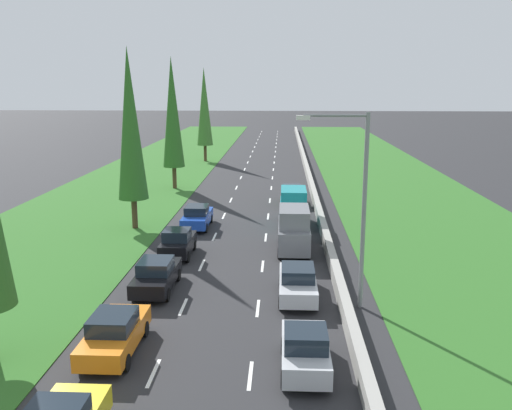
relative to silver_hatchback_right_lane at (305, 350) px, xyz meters
The scene contains 18 objects.
ground_plane 44.75m from the silver_hatchback_right_lane, 94.75° to the left, with size 300.00×300.00×0.00m, color #28282B.
grass_verge_left 47.50m from the silver_hatchback_right_lane, 110.15° to the left, with size 14.00×140.00×0.04m, color #2D6623.
grass_verge_right 45.84m from the silver_hatchback_right_lane, 76.57° to the left, with size 14.00×140.00×0.04m, color #2D6623.
median_barrier 44.63m from the silver_hatchback_right_lane, 87.44° to the left, with size 0.44×120.00×0.85m, color #9E9B93.
lane_markings 44.75m from the silver_hatchback_right_lane, 94.75° to the left, with size 3.64×116.00×0.01m.
silver_hatchback_right_lane is the anchor object (origin of this frame).
silver_sedan_right_lane 6.95m from the silver_hatchback_right_lane, 90.75° to the left, with size 1.82×4.50×1.64m.
grey_van_right_lane 14.52m from the silver_hatchback_right_lane, 90.52° to the left, with size 1.96×4.90×2.82m.
orange_sedan_left_lane 7.37m from the silver_hatchback_right_lane, behind, with size 1.82×4.50×1.64m.
black_sedan_left_lane 10.45m from the silver_hatchback_right_lane, 133.18° to the left, with size 1.82×4.50×1.64m.
teal_van_right_lane 20.76m from the silver_hatchback_right_lane, 90.14° to the left, with size 1.96×4.90×2.82m.
black_hatchback_left_lane 15.04m from the silver_hatchback_right_lane, 118.32° to the left, with size 1.74×3.90×1.72m.
green_hatchback_right_lane 28.23m from the silver_hatchback_right_lane, 90.09° to the left, with size 1.74×3.90×1.72m.
blue_sedan_left_lane 21.17m from the silver_hatchback_right_lane, 109.32° to the left, with size 1.82×4.50×1.64m.
poplar_tree_second 23.59m from the silver_hatchback_right_lane, 120.34° to the left, with size 2.12×2.12×12.74m.
poplar_tree_third 37.37m from the silver_hatchback_right_lane, 108.31° to the left, with size 2.12×2.12×12.80m.
poplar_tree_fourth 55.86m from the silver_hatchback_right_lane, 101.64° to the left, with size 2.11×2.11×12.30m.
street_light_mast 7.83m from the silver_hatchback_right_lane, 67.78° to the left, with size 3.20×0.28×9.00m.
Camera 1 is at (2.81, -2.72, 10.20)m, focal length 38.39 mm.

